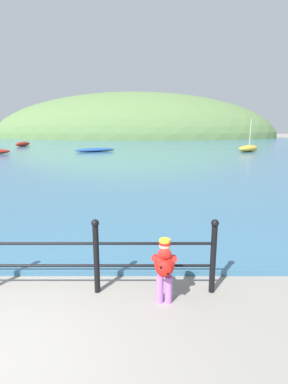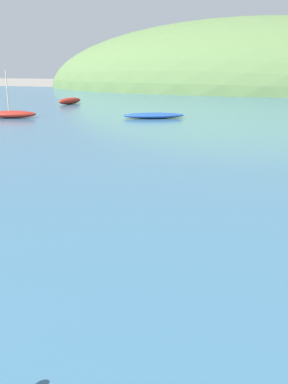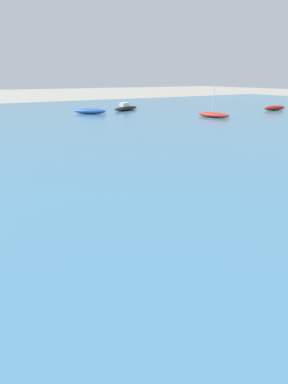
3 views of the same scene
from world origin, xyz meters
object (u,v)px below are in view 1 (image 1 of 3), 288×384
child_in_coat (164,265)px  boat_white_sailboat (247,148)px  boat_green_fishing (22,144)px  boat_far_left (94,150)px

child_in_coat → boat_white_sailboat: size_ratio=0.32×
child_in_coat → boat_white_sailboat: bearing=68.7°
boat_white_sailboat → boat_green_fishing: boat_white_sailboat is taller
boat_far_left → boat_white_sailboat: 15.14m
child_in_coat → boat_far_left: (-5.12, 25.67, -0.33)m
boat_white_sailboat → boat_green_fishing: size_ratio=1.03×
boat_far_left → child_in_coat: bearing=-78.7°
child_in_coat → boat_white_sailboat: boat_white_sailboat is taller
boat_white_sailboat → child_in_coat: bearing=-111.3°
child_in_coat → boat_white_sailboat: 27.63m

